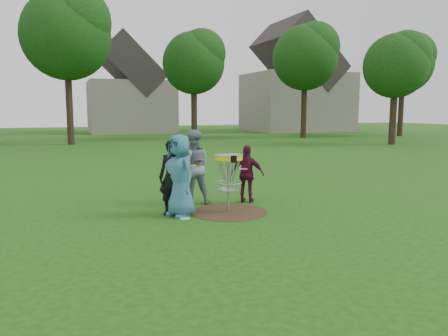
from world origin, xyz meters
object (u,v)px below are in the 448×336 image
object	(u,v)px
player_grey	(193,167)
player_blue	(180,175)
disc_golf_basket	(229,169)
player_black	(172,178)
player_maroon	(247,174)

from	to	relation	value
player_grey	player_blue	bearing A→B (deg)	68.46
player_grey	disc_golf_basket	world-z (taller)	player_grey
player_black	player_maroon	bearing A→B (deg)	49.80
player_blue	disc_golf_basket	world-z (taller)	player_blue
player_black	disc_golf_basket	bearing A→B (deg)	24.16
player_grey	disc_golf_basket	bearing A→B (deg)	121.00
player_maroon	disc_golf_basket	distance (m)	1.22
player_black	player_maroon	world-z (taller)	player_black
player_blue	player_grey	size ratio (longest dim) A/B	0.98
player_black	player_grey	size ratio (longest dim) A/B	0.92
player_blue	player_black	distance (m)	0.20
disc_golf_basket	player_black	bearing A→B (deg)	171.34
player_blue	player_black	size ratio (longest dim) A/B	1.07
player_black	player_maroon	size ratio (longest dim) A/B	1.17
player_blue	player_grey	world-z (taller)	player_grey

